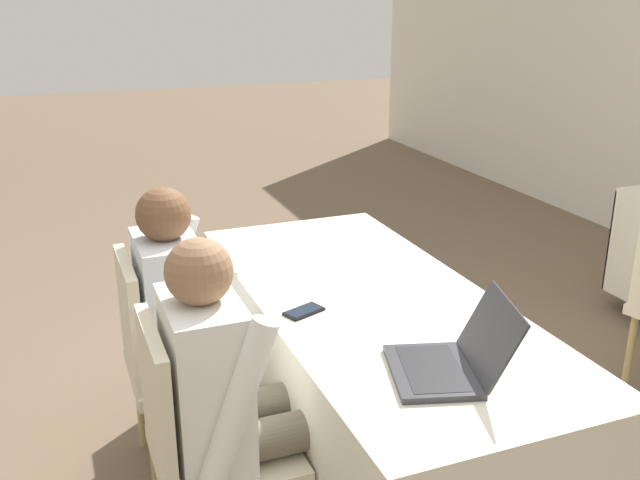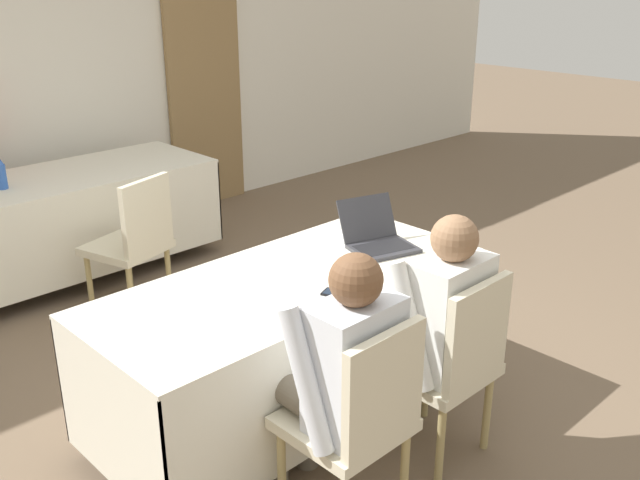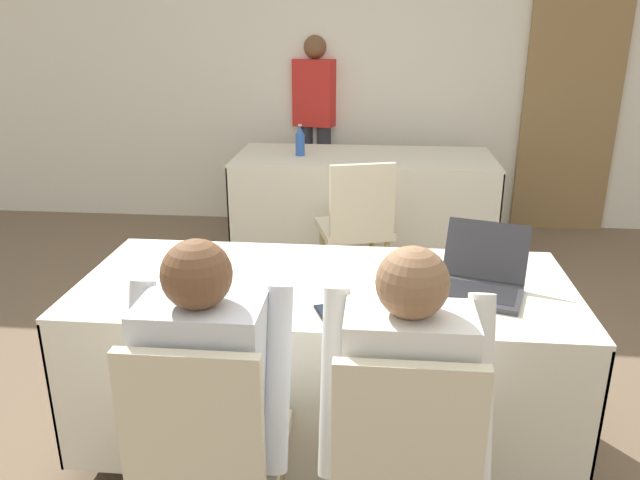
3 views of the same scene
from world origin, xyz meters
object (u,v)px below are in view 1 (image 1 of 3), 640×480
object	(u,v)px
cell_phone	(304,311)
chair_near_left	(167,355)
laptop	(449,360)
chair_near_right	(201,441)
person_white_shirt	(231,389)
person_checkered_shirt	(191,313)

from	to	relation	value
cell_phone	chair_near_left	world-z (taller)	chair_near_left
laptop	chair_near_right	world-z (taller)	laptop
cell_phone	person_white_shirt	world-z (taller)	person_white_shirt
chair_near_left	person_white_shirt	xyz separation A→B (m)	(0.59, 0.10, 0.16)
chair_near_left	chair_near_right	world-z (taller)	same
chair_near_left	chair_near_right	distance (m)	0.59
chair_near_right	person_white_shirt	distance (m)	0.19
cell_phone	person_white_shirt	distance (m)	0.43
cell_phone	person_white_shirt	bearing A→B (deg)	-73.92
laptop	chair_near_left	size ratio (longest dim) A/B	0.46
cell_phone	person_checkered_shirt	bearing A→B (deg)	-156.05
chair_near_left	person_white_shirt	size ratio (longest dim) A/B	0.78
laptop	person_checkered_shirt	bearing A→B (deg)	-129.80
laptop	cell_phone	size ratio (longest dim) A/B	2.63
chair_near_right	person_white_shirt	size ratio (longest dim) A/B	0.78
laptop	person_checkered_shirt	world-z (taller)	person_checkered_shirt
person_white_shirt	chair_near_right	bearing A→B (deg)	90.00
chair_near_left	chair_near_right	bearing A→B (deg)	-180.00
laptop	person_checkered_shirt	distance (m)	1.07
chair_near_right	person_checkered_shirt	distance (m)	0.62
chair_near_left	chair_near_right	xyz separation A→B (m)	(0.59, 0.00, 0.00)
person_white_shirt	chair_near_left	bearing A→B (deg)	9.91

